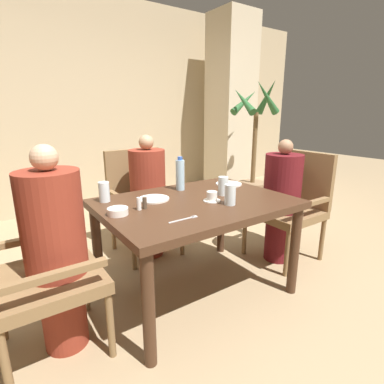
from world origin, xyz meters
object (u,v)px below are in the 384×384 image
diner_in_left_chair (56,250)px  potted_palm (253,171)px  glass_tall_far (104,192)px  chair_left_side (27,270)px  diner_in_right_chair (281,200)px  chair_right_side (292,201)px  plate_main_right (229,184)px  glass_tall_near (223,186)px  glass_tall_mid (230,195)px  diner_in_far_chair (148,196)px  bowl_small (118,211)px  water_bottle (180,175)px  plate_main_left (154,199)px  chair_far_side (141,197)px  teacup_with_saucer (212,197)px

diner_in_left_chair → potted_palm: bearing=23.5°
diner_in_left_chair → glass_tall_far: diner_in_left_chair is taller
chair_left_side → diner_in_right_chair: diner_in_right_chair is taller
chair_right_side → plate_main_right: chair_right_side is taller
glass_tall_near → diner_in_left_chair: bearing=179.9°
glass_tall_near → glass_tall_mid: (-0.12, -0.21, 0.00)m
diner_in_far_chair → glass_tall_far: bearing=-142.1°
chair_right_side → bowl_small: (-1.63, 0.02, 0.22)m
plate_main_right → diner_in_far_chair: bearing=132.9°
potted_palm → glass_tall_near: potted_palm is taller
diner_in_left_chair → bowl_small: 0.39m
potted_palm → water_bottle: potted_palm is taller
chair_left_side → diner_in_left_chair: 0.17m
plate_main_left → bowl_small: 0.36m
potted_palm → diner_in_far_chair: bearing=-166.5°
diner_in_left_chair → chair_right_side: (2.00, 0.00, -0.08)m
chair_far_side → potted_palm: size_ratio=0.56×
potted_palm → teacup_with_saucer: potted_palm is taller
diner_in_far_chair → glass_tall_mid: 0.99m
teacup_with_saucer → plate_main_right: bearing=35.5°
diner_in_left_chair → chair_far_side: size_ratio=1.21×
chair_left_side → plate_main_left: chair_left_side is taller
plate_main_left → water_bottle: (0.30, 0.13, 0.12)m
chair_far_side → glass_tall_near: chair_far_side is taller
glass_tall_far → chair_left_side: bearing=-148.3°
plate_main_right → water_bottle: (-0.43, 0.09, 0.12)m
chair_left_side → potted_palm: potted_palm is taller
diner_in_left_chair → diner_in_far_chair: 1.19m
glass_tall_mid → glass_tall_near: bearing=60.7°
glass_tall_far → diner_in_left_chair: bearing=-139.5°
diner_in_far_chair → glass_tall_mid: diner_in_far_chair is taller
diner_in_left_chair → glass_tall_mid: bearing=-11.2°
chair_far_side → plate_main_right: (0.49, -0.68, 0.20)m
plate_main_left → glass_tall_mid: glass_tall_mid is taller
plate_main_right → glass_tall_near: size_ratio=1.58×
chair_right_side → plate_main_left: 1.34m
teacup_with_saucer → glass_tall_mid: size_ratio=0.87×
plate_main_left → glass_tall_mid: 0.54m
chair_right_side → glass_tall_far: chair_right_side is taller
glass_tall_near → teacup_with_saucer: bearing=-155.3°
potted_palm → glass_tall_far: 2.47m
chair_left_side → diner_in_right_chair: bearing=0.0°
glass_tall_near → potted_palm: bearing=37.6°
diner_in_right_chair → potted_palm: potted_palm is taller
chair_far_side → water_bottle: 0.67m
chair_left_side → chair_right_side: (2.15, 0.00, 0.00)m
glass_tall_near → diner_in_right_chair: bearing=0.2°
diner_in_left_chair → glass_tall_far: bearing=40.5°
chair_left_side → diner_in_far_chair: diner_in_far_chair is taller
diner_in_far_chair → plate_main_left: (-0.23, -0.57, 0.15)m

